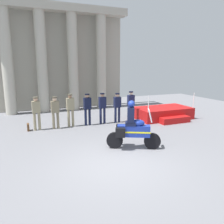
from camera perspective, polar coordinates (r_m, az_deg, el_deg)
The scene contains 12 objects.
ground_plane at distance 7.60m, azimuth 1.25°, elevation -13.04°, with size 28.00×28.00×0.00m, color slate.
colonnade_backdrop at distance 16.62m, azimuth -14.00°, elevation 14.02°, with size 10.06×1.55×7.30m.
reviewing_stand at distance 13.88m, azimuth 12.96°, elevation -0.33°, with size 3.26×2.33×1.58m.
officer_in_row_0 at distance 11.63m, azimuth -18.65°, elevation 0.31°, with size 0.39×0.24×1.67m.
officer_in_row_1 at distance 11.65m, azimuth -14.21°, elevation 0.49°, with size 0.39×0.24×1.64m.
officer_in_row_2 at distance 11.85m, azimuth -10.51°, elevation 1.13°, with size 0.39×0.24×1.73m.
officer_in_row_3 at distance 11.99m, azimuth -6.25°, elevation 1.32°, with size 0.39×0.24×1.71m.
officer_in_row_4 at distance 12.25m, azimuth -2.44°, elevation 1.58°, with size 0.39×0.24×1.70m.
officer_in_row_5 at distance 12.51m, azimuth 1.36°, elevation 1.70°, with size 0.39×0.24×1.66m.
officer_in_row_6 at distance 12.89m, azimuth 4.80°, elevation 2.13°, with size 0.39×0.24×1.73m.
motorcycle_with_rider at distance 8.66m, azimuth 5.05°, elevation -4.30°, with size 1.92×1.13×1.90m.
briefcase_on_ground at distance 11.86m, azimuth -20.49°, elevation -3.63°, with size 0.10×0.32×0.36m, color brown.
Camera 1 is at (-2.79, -6.30, 3.21)m, focal length 36.05 mm.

